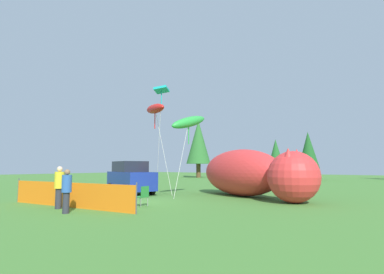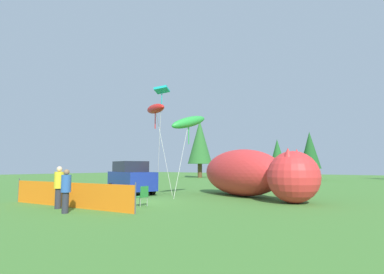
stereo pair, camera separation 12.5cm
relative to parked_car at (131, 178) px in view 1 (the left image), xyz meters
name	(u,v)px [view 1 (the left image)]	position (x,y,z in m)	size (l,w,h in m)	color
ground_plane	(125,203)	(3.48, -3.38, -1.03)	(120.00, 120.00, 0.00)	#477F33
parked_car	(131,178)	(0.00, 0.00, 0.00)	(4.65, 3.14, 2.09)	navy
folding_chair	(142,195)	(5.11, -3.80, -0.52)	(0.57, 0.57, 0.89)	#267F33
inflatable_cat	(250,175)	(7.07, 2.78, 0.26)	(8.65, 5.69, 2.78)	red
safety_fence	(69,195)	(2.75, -5.90, -0.50)	(7.51, 1.01, 1.16)	orange
spectator_in_black_shirt	(59,185)	(2.86, -6.42, -0.06)	(0.38, 0.38, 1.76)	#2D2D38
spectator_in_yellow_shirt	(67,189)	(4.27, -6.91, -0.13)	(0.36, 0.36, 1.64)	#2D2D38
kite_red_lizard	(155,109)	(1.50, 0.64, 4.44)	(3.05, 2.02, 5.99)	silver
kite_teal_diamond	(161,92)	(1.18, 1.57, 5.83)	(1.79, 1.47, 7.18)	silver
kite_green_fish	(189,122)	(4.27, 0.62, 3.32)	(1.18, 2.75, 5.05)	silver
horizon_tree_east	(276,154)	(-3.14, 32.96, 2.72)	(2.55, 2.55, 6.09)	brown
horizon_tree_west	(308,150)	(3.74, 26.48, 2.79)	(2.60, 2.60, 6.21)	brown
horizon_tree_mid	(198,142)	(-12.92, 25.42, 4.60)	(3.84, 3.84, 9.16)	brown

